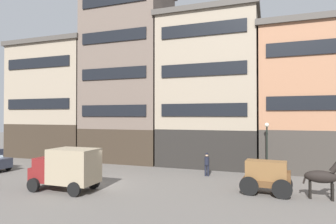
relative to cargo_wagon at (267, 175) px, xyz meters
name	(u,v)px	position (x,y,z in m)	size (l,w,h in m)	color
ground_plane	(97,185)	(-10.77, -1.46, -1.15)	(120.00, 120.00, 0.00)	#605B56
building_far_left	(59,100)	(-23.19, 9.30, 5.41)	(10.27, 6.91, 13.04)	#33281E
building_center_left	(129,74)	(-14.00, 9.30, 8.01)	(8.82, 6.91, 18.23)	#33281E
building_center_right	(210,89)	(-5.25, 9.30, 6.06)	(9.39, 6.91, 14.34)	black
building_far_right	(303,97)	(2.95, 9.30, 5.12)	(7.69, 6.91, 12.46)	#38332D
cargo_wagon	(267,175)	(0.00, 0.00, 0.00)	(3.01, 1.72, 1.98)	brown
draft_horse	(323,176)	(2.95, 0.00, 0.12)	(2.35, 0.73, 2.30)	black
delivery_truck_near	(66,168)	(-11.80, -3.28, 0.28)	(4.35, 2.13, 2.62)	maroon
pedestrian_officer	(207,163)	(-4.41, 3.85, -0.17)	(0.51, 0.51, 1.79)	black
streetlamp_curbside	(267,142)	(-0.02, 5.20, 1.52)	(0.32, 0.32, 4.12)	black
fire_hydrant_curbside	(247,172)	(-1.41, 4.34, -0.72)	(0.24, 0.24, 0.83)	maroon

